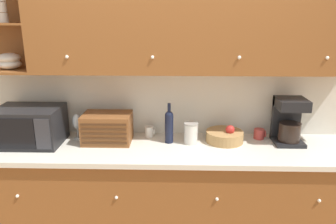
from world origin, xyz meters
The scene contains 14 objects.
ground_plane centered at (0.00, 0.00, 0.00)m, with size 24.00×24.00×0.00m, color #9E754C.
wall_back centered at (0.00, 0.03, 1.30)m, with size 5.40×0.06×2.60m.
counter_unit centered at (0.00, -0.32, 0.46)m, with size 3.02×0.67×0.92m.
backsplash_panel centered at (0.00, -0.01, 1.21)m, with size 3.00×0.01×0.58m.
upper_cabinets centered at (0.17, -0.17, 1.89)m, with size 3.00×0.36×0.79m.
microwave centered at (-1.14, -0.29, 1.07)m, with size 0.52×0.39×0.31m.
wine_glass centered at (-0.78, -0.17, 1.07)m, with size 0.07×0.07×0.22m.
bread_box centered at (-0.51, -0.23, 1.04)m, with size 0.40×0.29×0.24m.
mug centered at (-0.16, -0.10, 0.96)m, with size 0.09×0.08×0.09m.
wine_bottle centered at (0.01, -0.24, 1.07)m, with size 0.07×0.07×0.34m.
storage_canister centered at (0.19, -0.25, 1.01)m, with size 0.12×0.12×0.18m.
fruit_basket centered at (0.48, -0.21, 0.96)m, with size 0.31×0.31×0.15m.
mug_blue_second centered at (0.79, -0.13, 0.96)m, with size 0.10×0.09×0.09m.
coffee_maker centered at (1.00, -0.20, 1.11)m, with size 0.24×0.24×0.38m.
Camera 1 is at (0.07, -2.80, 1.94)m, focal length 35.00 mm.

